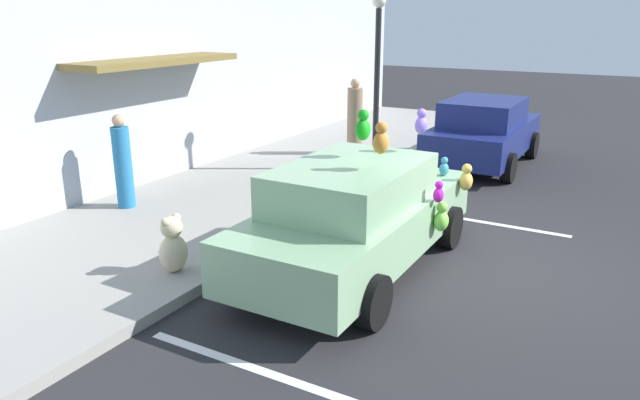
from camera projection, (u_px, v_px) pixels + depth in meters
ground_plane at (492, 268)px, 8.25m from camera, size 60.00×60.00×0.00m
sidewalk at (212, 208)px, 10.58m from camera, size 24.00×4.00×0.15m
storefront_building at (109, 25)px, 10.65m from camera, size 24.00×1.25×6.40m
parking_stripe_front at (461, 218)px, 10.25m from camera, size 0.12×3.60×0.01m
parking_stripe_rear at (294, 382)px, 5.71m from camera, size 0.12×3.60×0.01m
plush_covered_car at (357, 214)px, 8.00m from camera, size 4.47×2.05×2.19m
parked_sedan_behind at (484, 132)px, 13.60m from camera, size 4.06×1.98×1.54m
teddy_bear_on_sidewalk at (173, 246)px, 7.70m from camera, size 0.41×0.34×0.78m
street_lamp_post at (377, 64)px, 12.24m from camera, size 0.28×0.28×3.62m
pedestrian_near_shopfront at (123, 164)px, 10.18m from camera, size 0.30×0.30×1.63m
pedestrian_by_lamp at (355, 119)px, 14.09m from camera, size 0.36×0.36×1.80m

